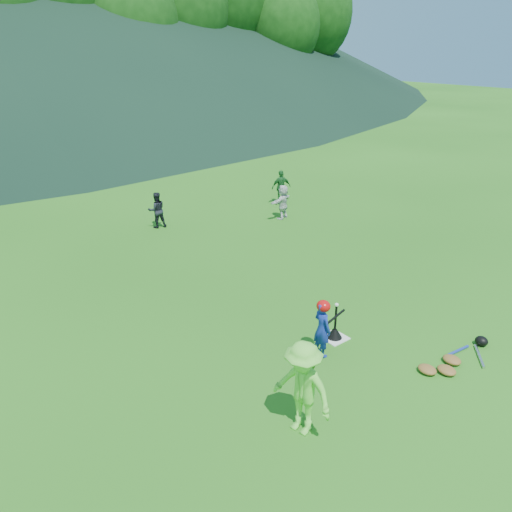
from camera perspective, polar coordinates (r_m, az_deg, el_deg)
The scene contains 11 objects.
ground at distance 9.99m, azimuth 8.93°, elevation -9.25°, with size 120.00×120.00×0.00m, color #215B14.
home_plate at distance 9.98m, azimuth 8.94°, elevation -9.20°, with size 0.45×0.45×0.02m, color silver.
baseball at distance 9.62m, azimuth 9.20°, elevation -5.53°, with size 0.08×0.08×0.08m, color white.
batter_child at distance 9.20m, azimuth 7.56°, elevation -8.24°, with size 0.40×0.26×1.09m, color navy.
adult_coach at distance 7.42m, azimuth 5.32°, elevation -14.85°, with size 0.97×0.56×1.51m, color #6BDC40.
fielder_b at distance 15.75m, azimuth -11.27°, elevation 5.18°, with size 0.54×0.42×1.12m, color black.
fielder_c at distance 17.87m, azimuth 2.90°, elevation 7.87°, with size 0.70×0.29×1.20m, color #1C5E26.
fielder_d at distance 16.31m, azimuth 3.08°, elevation 6.21°, with size 1.04×0.33×1.12m, color silver.
batting_tee at distance 9.92m, azimuth 8.98°, elevation -8.62°, with size 0.30×0.30×0.68m.
batter_gear at distance 8.99m, azimuth 7.83°, elevation -5.80°, with size 0.73×0.26×0.45m.
equipment_pile at distance 9.81m, azimuth 21.56°, elevation -10.99°, with size 1.80×0.75×0.19m.
Camera 1 is at (-6.31, -5.64, 5.31)m, focal length 35.00 mm.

